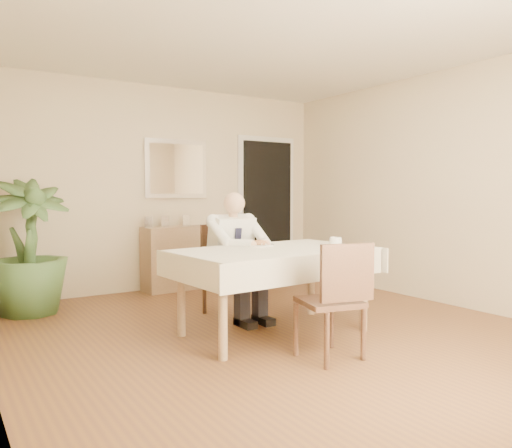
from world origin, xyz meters
TOP-DOWN VIEW (x-y plane):
  - room at (0.00, 0.00)m, footprint 5.00×5.02m
  - doorway at (1.55, 2.46)m, footprint 0.96×0.07m
  - mirror at (0.13, 2.47)m, footprint 0.86×0.04m
  - dining_table at (-0.04, -0.00)m, footprint 1.78×1.12m
  - chair_far at (-0.04, 0.88)m, footprint 0.45×0.45m
  - chair_near at (-0.06, -0.84)m, footprint 0.50×0.51m
  - seated_man at (-0.04, 0.59)m, footprint 0.48×0.72m
  - plate at (-0.03, 0.25)m, footprint 0.26×0.26m
  - food at (-0.03, 0.25)m, footprint 0.14×0.14m
  - knife at (0.01, 0.19)m, footprint 0.01×0.13m
  - fork at (-0.07, 0.19)m, footprint 0.01×0.13m
  - coffee_mug at (0.50, -0.19)m, footprint 0.15×0.15m
  - sideboard at (0.13, 2.32)m, footprint 1.03×0.41m
  - photo_frame_left at (-0.31, 2.33)m, footprint 0.10×0.02m
  - photo_frame_center at (-0.08, 2.36)m, footprint 0.10×0.02m
  - photo_frame_right at (0.22, 2.37)m, footprint 0.10×0.02m
  - potted_palm at (-1.74, 1.94)m, footprint 0.92×0.92m

SIDE VIEW (x-z plane):
  - sideboard at x=0.13m, z-range 0.00..0.81m
  - chair_near at x=-0.06m, z-range 0.05..0.94m
  - chair_far at x=-0.04m, z-range 0.06..0.98m
  - dining_table at x=-0.04m, z-range 0.29..1.04m
  - seated_man at x=-0.04m, z-range 0.07..1.31m
  - potted_palm at x=-1.74m, z-range 0.00..1.39m
  - plate at x=-0.03m, z-range 0.75..0.77m
  - knife at x=0.01m, z-range 0.77..0.78m
  - fork at x=-0.07m, z-range 0.77..0.78m
  - food at x=-0.03m, z-range 0.76..0.81m
  - coffee_mug at x=0.50m, z-range 0.75..0.84m
  - photo_frame_left at x=-0.31m, z-range 0.81..0.95m
  - photo_frame_center at x=-0.08m, z-range 0.81..0.95m
  - photo_frame_right at x=0.22m, z-range 0.81..0.95m
  - doorway at x=1.55m, z-range -0.05..2.05m
  - room at x=0.00m, z-range 0.00..2.60m
  - mirror at x=0.13m, z-range 1.17..1.93m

